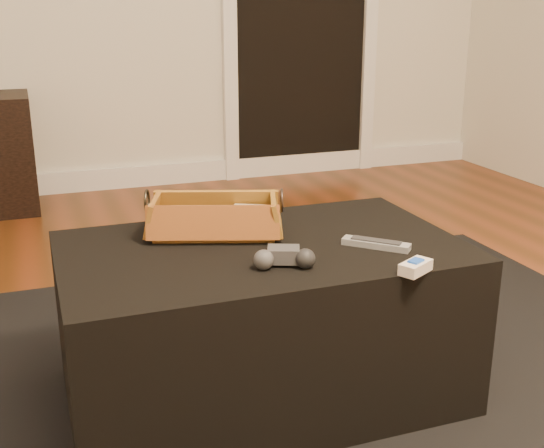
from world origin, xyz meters
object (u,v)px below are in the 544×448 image
object	(u,v)px
ottoman	(262,321)
tv_remote	(208,228)
cream_gadget	(416,267)
game_controller	(284,257)
wicker_basket	(215,219)
silver_remote	(376,244)

from	to	relation	value
ottoman	tv_remote	xyz separation A→B (m)	(-0.11, 0.12, 0.23)
tv_remote	cream_gadget	distance (m)	0.55
ottoman	game_controller	distance (m)	0.28
ottoman	game_controller	size ratio (longest dim) A/B	6.67
ottoman	cream_gadget	xyz separation A→B (m)	(0.27, -0.29, 0.22)
wicker_basket	cream_gadget	world-z (taller)	wicker_basket
tv_remote	game_controller	distance (m)	0.30
cream_gadget	tv_remote	bearing A→B (deg)	132.38
cream_gadget	game_controller	bearing A→B (deg)	153.19
silver_remote	cream_gadget	world-z (taller)	cream_gadget
ottoman	game_controller	bearing A→B (deg)	-90.19
tv_remote	cream_gadget	xyz separation A→B (m)	(0.37, -0.41, -0.01)
silver_remote	cream_gadget	bearing A→B (deg)	-89.39
tv_remote	wicker_basket	distance (m)	0.03
tv_remote	game_controller	size ratio (longest dim) A/B	1.24
tv_remote	cream_gadget	bearing A→B (deg)	-34.74
wicker_basket	cream_gadget	xyz separation A→B (m)	(0.35, -0.42, -0.03)
silver_remote	ottoman	bearing A→B (deg)	157.30
ottoman	cream_gadget	bearing A→B (deg)	-47.81
wicker_basket	silver_remote	bearing A→B (deg)	-33.68
game_controller	silver_remote	xyz separation A→B (m)	(0.26, 0.05, -0.01)
game_controller	tv_remote	bearing A→B (deg)	111.38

